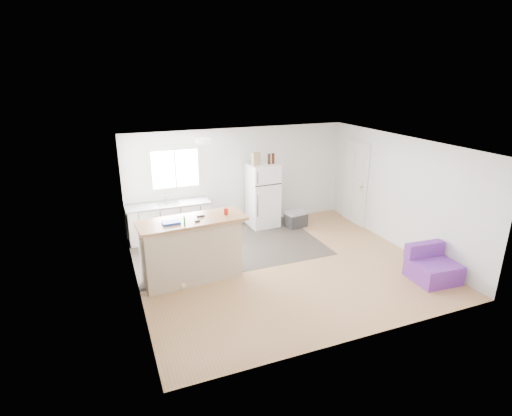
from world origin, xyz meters
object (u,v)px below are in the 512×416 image
at_px(blue_tray, 171,222).
at_px(purple_seat, 432,267).
at_px(peninsula, 191,249).
at_px(cardboard_box, 256,159).
at_px(mop, 184,276).
at_px(cleaner_jug, 231,267).
at_px(refrigerator, 263,195).
at_px(bottle_right, 273,158).
at_px(red_cup, 226,211).
at_px(kitchen_cabinets, 169,221).
at_px(cooler, 296,219).
at_px(bottle_left, 269,159).

bearing_deg(blue_tray, purple_seat, -19.53).
distance_m(peninsula, cardboard_box, 3.06).
bearing_deg(mop, cleaner_jug, 23.35).
relative_size(purple_seat, cardboard_box, 2.74).
bearing_deg(blue_tray, refrigerator, 39.09).
bearing_deg(cardboard_box, bottle_right, 2.31).
distance_m(mop, red_cup, 1.37).
height_order(peninsula, mop, mop).
xyz_separation_m(purple_seat, mop, (-4.31, 1.39, -0.00)).
relative_size(mop, red_cup, 11.43).
height_order(refrigerator, cleaner_jug, refrigerator).
relative_size(red_cup, blue_tray, 0.40).
bearing_deg(kitchen_cabinets, blue_tray, -98.33).
distance_m(cooler, bottle_right, 1.60).
xyz_separation_m(peninsula, purple_seat, (4.09, -1.64, -0.36)).
bearing_deg(peninsula, cardboard_box, 39.75).
xyz_separation_m(refrigerator, bottle_left, (0.13, -0.06, 0.90)).
bearing_deg(cleaner_jug, peninsula, 178.00).
height_order(cardboard_box, bottle_right, cardboard_box).
relative_size(purple_seat, cleaner_jug, 2.99).
bearing_deg(bottle_right, cooler, -35.16).
height_order(cooler, blue_tray, blue_tray).
bearing_deg(purple_seat, refrigerator, 120.66).
bearing_deg(cardboard_box, cleaner_jug, -122.98).
height_order(kitchen_cabinets, red_cup, red_cup).
bearing_deg(bottle_left, blue_tray, -143.08).
xyz_separation_m(mop, cardboard_box, (2.27, 2.23, 1.48)).
height_order(peninsula, purple_seat, peninsula).
distance_m(cooler, cardboard_box, 1.80).
relative_size(mop, blue_tray, 4.57).
height_order(cooler, red_cup, red_cup).
bearing_deg(bottle_left, bottle_right, 8.58).
height_order(refrigerator, purple_seat, refrigerator).
distance_m(kitchen_cabinets, blue_tray, 2.31).
height_order(cooler, cardboard_box, cardboard_box).
xyz_separation_m(kitchen_cabinets, cooler, (3.03, -0.43, -0.22)).
relative_size(mop, cardboard_box, 4.57).
height_order(blue_tray, bottle_right, bottle_right).
height_order(cooler, bottle_right, bottle_right).
bearing_deg(mop, purple_seat, -6.48).
distance_m(blue_tray, cardboard_box, 3.19).
bearing_deg(red_cup, cooler, 35.52).
relative_size(cleaner_jug, mop, 0.20).
relative_size(peninsula, refrigerator, 1.26).
distance_m(peninsula, purple_seat, 4.42).
distance_m(kitchen_cabinets, cleaner_jug, 2.29).
bearing_deg(cardboard_box, blue_tray, -139.40).
height_order(peninsula, cleaner_jug, peninsula).
relative_size(cooler, cardboard_box, 1.91).
bearing_deg(kitchen_cabinets, red_cup, -71.54).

